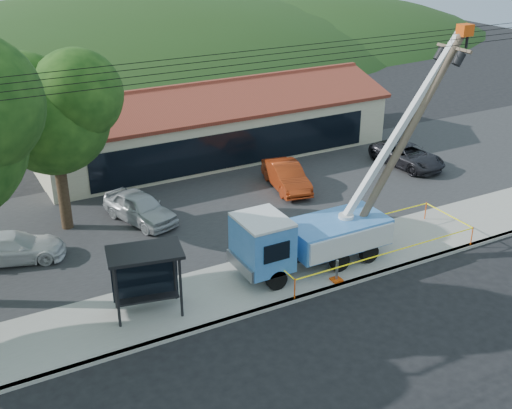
{
  "coord_description": "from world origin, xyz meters",
  "views": [
    {
      "loc": [
        -12.32,
        -16.43,
        14.33
      ],
      "look_at": [
        -0.72,
        5.0,
        3.19
      ],
      "focal_mm": 45.0,
      "sensor_mm": 36.0,
      "label": 1
    }
  ],
  "objects": [
    {
      "name": "bus_shelter",
      "position": [
        -5.96,
        4.15,
        2.13
      ],
      "size": [
        3.08,
        2.24,
        2.69
      ],
      "rotation": [
        0.0,
        0.0,
        -0.2
      ],
      "color": "black",
      "rests_on": "ground"
    },
    {
      "name": "utility_truck",
      "position": [
        1.43,
        4.1,
        1.71
      ],
      "size": [
        11.15,
        3.79,
        9.84
      ],
      "color": "black",
      "rests_on": "ground"
    },
    {
      "name": "car_dark",
      "position": [
        13.37,
        11.57,
        0.0
      ],
      "size": [
        2.8,
        5.13,
        1.36
      ],
      "primitive_type": "imported",
      "rotation": [
        0.0,
        0.0,
        0.11
      ],
      "color": "black",
      "rests_on": "ground"
    },
    {
      "name": "car_white",
      "position": [
        -9.91,
        10.8,
        0.0
      ],
      "size": [
        4.88,
        3.04,
        1.32
      ],
      "primitive_type": "imported",
      "rotation": [
        0.0,
        0.0,
        1.29
      ],
      "color": "silver",
      "rests_on": "ground"
    },
    {
      "name": "sidewalk",
      "position": [
        0.0,
        4.0,
        0.07
      ],
      "size": [
        60.0,
        4.0,
        0.15
      ],
      "primitive_type": "cube",
      "color": "#97968E",
      "rests_on": "ground"
    },
    {
      "name": "car_silver",
      "position": [
        -3.57,
        11.95,
        0.0
      ],
      "size": [
        3.1,
        4.79,
        1.52
      ],
      "primitive_type": "imported",
      "rotation": [
        0.0,
        0.0,
        0.32
      ],
      "color": "#B1B4B8",
      "rests_on": "ground"
    },
    {
      "name": "curb",
      "position": [
        0.0,
        2.1,
        0.07
      ],
      "size": [
        60.0,
        0.25,
        0.15
      ],
      "primitive_type": "cube",
      "color": "#97968E",
      "rests_on": "ground"
    },
    {
      "name": "caution_tape",
      "position": [
        4.3,
        3.66,
        0.83
      ],
      "size": [
        9.72,
        3.19,
        0.92
      ],
      "color": "#EC4C0C",
      "rests_on": "ground"
    },
    {
      "name": "ground",
      "position": [
        0.0,
        0.0,
        0.0
      ],
      "size": [
        120.0,
        120.0,
        0.0
      ],
      "primitive_type": "plane",
      "color": "black",
      "rests_on": "ground"
    },
    {
      "name": "leaning_pole",
      "position": [
        6.24,
        3.95,
        5.43
      ],
      "size": [
        6.09,
        1.98,
        9.77
      ],
      "color": "brown",
      "rests_on": "ground"
    },
    {
      "name": "hill_center",
      "position": [
        10.0,
        55.0,
        0.0
      ],
      "size": [
        89.6,
        64.0,
        32.0
      ],
      "primitive_type": "ellipsoid",
      "color": "#233E16",
      "rests_on": "ground"
    },
    {
      "name": "car_red",
      "position": [
        5.05,
        12.08,
        0.0
      ],
      "size": [
        2.34,
        4.67,
        1.47
      ],
      "primitive_type": "imported",
      "rotation": [
        0.0,
        0.0,
        -0.18
      ],
      "color": "#A63110",
      "rests_on": "ground"
    },
    {
      "name": "hill_east",
      "position": [
        30.0,
        55.0,
        0.0
      ],
      "size": [
        72.8,
        52.0,
        26.0
      ],
      "primitive_type": "ellipsoid",
      "color": "#233E16",
      "rests_on": "ground"
    },
    {
      "name": "parking_lot",
      "position": [
        0.0,
        12.0,
        0.05
      ],
      "size": [
        60.0,
        12.0,
        0.1
      ],
      "primitive_type": "cube",
      "color": "#28282B",
      "rests_on": "ground"
    },
    {
      "name": "tree_lot",
      "position": [
        -7.0,
        13.0,
        6.21
      ],
      "size": [
        6.3,
        5.6,
        8.94
      ],
      "color": "#332316",
      "rests_on": "ground"
    },
    {
      "name": "strip_mall",
      "position": [
        4.0,
        19.98,
        1.88
      ],
      "size": [
        22.5,
        8.53,
        4.67
      ],
      "color": "#BBB094",
      "rests_on": "ground"
    }
  ]
}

